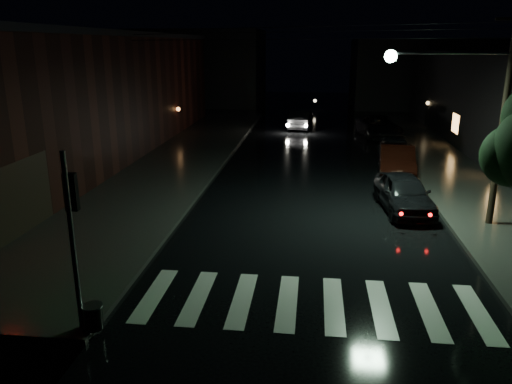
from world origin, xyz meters
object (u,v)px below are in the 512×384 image
(parked_car_c, at_px, (395,151))
(oncoming_car, at_px, (301,119))
(parked_car_a, at_px, (404,193))
(parked_car_d, at_px, (378,127))
(parked_car_b, at_px, (397,162))

(parked_car_c, bearing_deg, oncoming_car, 120.90)
(parked_car_a, xyz_separation_m, parked_car_d, (0.96, 16.95, 0.02))
(parked_car_d, bearing_deg, parked_car_a, -100.84)
(parked_car_b, distance_m, parked_car_d, 11.45)
(parked_car_d, xyz_separation_m, oncoming_car, (-5.69, 3.17, -0.02))
(parked_car_c, bearing_deg, parked_car_b, -93.09)
(parked_car_b, relative_size, oncoming_car, 1.06)
(parked_car_c, height_order, oncoming_car, oncoming_car)
(parked_car_a, xyz_separation_m, parked_car_c, (0.96, 8.84, -0.08))
(parked_car_c, distance_m, oncoming_car, 12.64)
(parked_car_b, distance_m, oncoming_car, 15.53)
(parked_car_a, height_order, parked_car_b, parked_car_b)
(parked_car_d, bearing_deg, parked_car_c, -97.59)
(parked_car_a, xyz_separation_m, oncoming_car, (-4.73, 20.12, -0.00))
(oncoming_car, bearing_deg, parked_car_d, 155.64)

